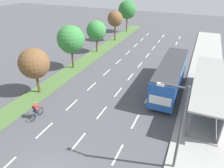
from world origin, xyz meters
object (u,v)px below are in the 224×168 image
(bus_shelter, at_px, (210,90))
(median_tree_third, at_px, (71,39))
(streetlight, at_px, (179,124))
(bus, at_px, (171,73))
(cyclist, at_px, (36,111))
(median_tree_fifth, at_px, (115,19))
(median_tree_farthest, at_px, (127,10))
(median_tree_second, at_px, (34,63))
(median_tree_fourth, at_px, (96,31))

(bus_shelter, bearing_deg, median_tree_third, 171.72)
(streetlight, bearing_deg, bus, 100.75)
(cyclist, relative_size, median_tree_third, 0.30)
(median_tree_third, xyz_separation_m, streetlight, (15.96, -12.13, -0.40))
(median_tree_third, distance_m, median_tree_fifth, 15.10)
(cyclist, relative_size, median_tree_farthest, 0.27)
(bus_shelter, xyz_separation_m, streetlight, (-2.11, -9.50, 2.02))
(median_tree_fifth, bearing_deg, median_tree_second, -89.98)
(median_tree_fifth, xyz_separation_m, median_tree_farthest, (-0.23, 7.55, 0.57))
(bus, height_order, median_tree_third, median_tree_third)
(median_tree_farthest, xyz_separation_m, streetlight, (15.95, -34.78, -1.04))
(bus_shelter, height_order, streetlight, streetlight)
(bus, bearing_deg, cyclist, -134.87)
(streetlight, bearing_deg, median_tree_second, 163.76)
(cyclist, height_order, median_tree_farthest, median_tree_farthest)
(median_tree_second, relative_size, median_tree_farthest, 0.77)
(median_tree_third, distance_m, median_tree_farthest, 22.66)
(bus_shelter, distance_m, median_tree_second, 18.58)
(median_tree_second, xyz_separation_m, median_tree_third, (-0.24, 7.55, 0.61))
(bus, bearing_deg, median_tree_third, 177.05)
(streetlight, bearing_deg, median_tree_farthest, 114.64)
(median_tree_fourth, distance_m, median_tree_fifth, 7.58)
(bus, height_order, median_tree_fourth, median_tree_fourth)
(median_tree_fifth, bearing_deg, median_tree_farthest, 91.75)
(bus, height_order, cyclist, bus)
(cyclist, bearing_deg, median_tree_second, 127.64)
(median_tree_second, distance_m, streetlight, 16.37)
(bus_shelter, bearing_deg, bus, 155.83)
(bus_shelter, distance_m, median_tree_third, 18.42)
(cyclist, height_order, median_tree_fifth, median_tree_fifth)
(bus_shelter, height_order, median_tree_farthest, median_tree_farthest)
(bus_shelter, bearing_deg, median_tree_fourth, 150.59)
(bus, bearing_deg, median_tree_fourth, 149.06)
(bus_shelter, relative_size, median_tree_fifth, 2.23)
(bus, bearing_deg, streetlight, -79.25)
(bus, distance_m, median_tree_second, 15.26)
(bus_shelter, height_order, median_tree_third, median_tree_third)
(cyclist, distance_m, streetlight, 13.17)
(median_tree_second, bearing_deg, median_tree_fourth, 90.88)
(bus, height_order, median_tree_second, median_tree_second)
(median_tree_third, bearing_deg, bus, -2.95)
(bus_shelter, distance_m, streetlight, 9.94)
(bus_shelter, relative_size, cyclist, 7.06)
(cyclist, bearing_deg, median_tree_fifth, 96.36)
(bus, distance_m, median_tree_farthest, 27.28)
(median_tree_second, relative_size, median_tree_fourth, 0.99)
(bus, xyz_separation_m, median_tree_farthest, (-13.78, 23.36, 2.86))
(median_tree_third, height_order, median_tree_fifth, median_tree_third)
(cyclist, bearing_deg, streetlight, -3.42)
(median_tree_fifth, xyz_separation_m, streetlight, (15.72, -27.23, -0.47))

